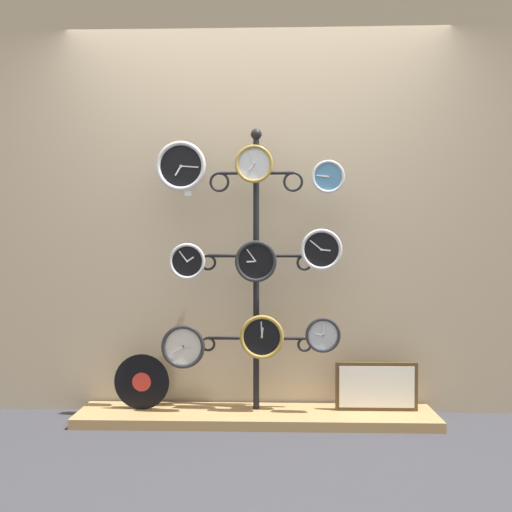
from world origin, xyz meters
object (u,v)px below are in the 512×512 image
clock_bottom_left (183,347)px  clock_middle_right (321,250)px  clock_bottom_center (262,337)px  clock_top_left (181,166)px  clock_top_center (254,164)px  clock_top_right (328,177)px  clock_middle_left (187,261)px  clock_middle_center (256,261)px  picture_frame (376,387)px  vinyl_record (142,382)px  display_stand (256,320)px  clock_bottom_right (323,335)px

clock_bottom_left → clock_middle_right: bearing=0.1°
clock_bottom_center → clock_top_left: bearing=-178.9°
clock_top_center → clock_bottom_center: bearing=-1.2°
clock_middle_right → clock_bottom_left: size_ratio=0.94×
clock_top_center → clock_top_right: size_ratio=1.16×
clock_middle_right → clock_top_center: bearing=179.0°
clock_middle_left → clock_bottom_center: 0.65m
clock_middle_center → clock_bottom_center: 0.46m
clock_top_right → clock_bottom_center: bearing=-179.6°
clock_middle_right → picture_frame: size_ratio=0.50×
clock_top_right → picture_frame: 1.33m
clock_middle_left → clock_bottom_left: 0.52m
clock_bottom_left → vinyl_record: (-0.27, 0.05, -0.23)m
clock_top_center → clock_top_right: clock_top_center is taller
vinyl_record → clock_top_right: bearing=-2.2°
clock_top_left → clock_bottom_center: (0.49, 0.01, -1.04)m
clock_top_left → clock_top_right: 0.89m
clock_middle_center → clock_bottom_left: 0.68m
clock_bottom_center → vinyl_record: 0.81m
clock_top_left → clock_middle_right: 0.99m
display_stand → picture_frame: bearing=-1.8°
clock_bottom_left → clock_bottom_right: clock_bottom_right is taller
clock_top_left → clock_top_center: 0.44m
display_stand → clock_bottom_right: (0.41, -0.10, -0.07)m
clock_top_right → clock_middle_center: bearing=179.7°
clock_middle_left → clock_bottom_right: clock_middle_left is taller
clock_top_right → clock_bottom_right: clock_top_right is taller
clock_bottom_left → vinyl_record: size_ratio=0.78×
clock_top_center → clock_middle_right: size_ratio=0.92×
clock_top_left → vinyl_record: clock_top_left is taller
clock_top_left → clock_bottom_left: bearing=11.8°
clock_top_right → clock_bottom_left: 1.36m
clock_top_left → clock_bottom_right: (0.86, -0.01, -1.02)m
display_stand → clock_middle_right: bearing=-13.0°
clock_middle_center → vinyl_record: (-0.71, 0.04, -0.75)m
vinyl_record → clock_top_center: bearing=-3.7°
clock_middle_center → clock_bottom_left: (-0.44, -0.01, -0.52)m
clock_top_left → clock_top_center: clock_top_left is taller
clock_top_center → vinyl_record: bearing=176.3°
clock_bottom_left → picture_frame: clock_bottom_left is taller
clock_middle_center → clock_bottom_center: size_ratio=0.95×
clock_middle_right → picture_frame: 0.92m
clock_top_left → clock_bottom_left: size_ratio=1.14×
clock_top_left → clock_top_right: bearing=0.7°
clock_top_left → clock_bottom_right: 1.34m
clock_bottom_right → picture_frame: (0.34, 0.08, -0.33)m
clock_bottom_center → picture_frame: 0.78m
display_stand → clock_top_center: display_stand is taller
clock_top_center → clock_bottom_left: clock_top_center is taller
clock_top_right → picture_frame: clock_top_right is taller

